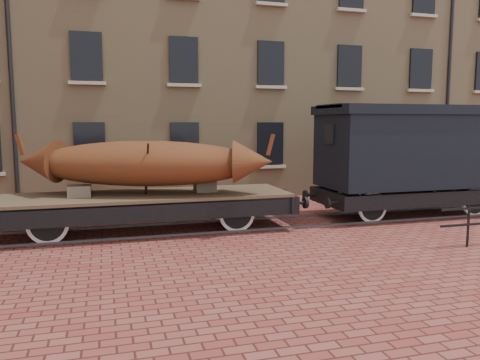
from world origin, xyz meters
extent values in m
plane|color=maroon|center=(0.00, 0.00, 0.00)|extent=(90.00, 90.00, 0.00)
cube|color=tan|center=(3.00, 10.00, 7.00)|extent=(40.00, 10.00, 14.00)
cube|color=black|center=(-6.00, 4.96, 2.20)|extent=(1.10, 0.12, 1.70)
cube|color=#B6AA94|center=(-6.00, 4.90, 1.25)|extent=(1.30, 0.18, 0.12)
cube|color=black|center=(-2.50, 4.96, 2.20)|extent=(1.10, 0.12, 1.70)
cube|color=#B6AA94|center=(-2.50, 4.90, 1.25)|extent=(1.30, 0.18, 0.12)
cube|color=black|center=(1.00, 4.96, 2.20)|extent=(1.10, 0.12, 1.70)
cube|color=#B6AA94|center=(1.00, 4.90, 1.25)|extent=(1.30, 0.18, 0.12)
cube|color=black|center=(4.50, 4.96, 2.20)|extent=(1.10, 0.12, 1.70)
cube|color=#B6AA94|center=(4.50, 4.90, 1.25)|extent=(1.30, 0.18, 0.12)
cube|color=black|center=(8.00, 4.96, 2.20)|extent=(1.10, 0.12, 1.70)
cube|color=#B6AA94|center=(8.00, 4.90, 1.25)|extent=(1.30, 0.18, 0.12)
cube|color=black|center=(-6.00, 4.96, 5.40)|extent=(1.10, 0.12, 1.70)
cube|color=#B6AA94|center=(-6.00, 4.90, 4.45)|extent=(1.30, 0.18, 0.12)
cube|color=black|center=(-2.50, 4.96, 5.40)|extent=(1.10, 0.12, 1.70)
cube|color=#B6AA94|center=(-2.50, 4.90, 4.45)|extent=(1.30, 0.18, 0.12)
cube|color=black|center=(1.00, 4.96, 5.40)|extent=(1.10, 0.12, 1.70)
cube|color=#B6AA94|center=(1.00, 4.90, 4.45)|extent=(1.30, 0.18, 0.12)
cube|color=black|center=(4.50, 4.96, 5.40)|extent=(1.10, 0.12, 1.70)
cube|color=#B6AA94|center=(4.50, 4.90, 4.45)|extent=(1.30, 0.18, 0.12)
cube|color=black|center=(8.00, 4.96, 5.40)|extent=(1.10, 0.12, 1.70)
cube|color=#B6AA94|center=(8.00, 4.90, 4.45)|extent=(1.30, 0.18, 0.12)
cube|color=#B6AA94|center=(1.00, 4.90, 7.65)|extent=(1.30, 0.18, 0.12)
cube|color=#B6AA94|center=(4.50, 4.90, 7.65)|extent=(1.30, 0.18, 0.12)
cube|color=#B6AA94|center=(8.00, 4.90, 7.65)|extent=(1.30, 0.18, 0.12)
cylinder|color=black|center=(-8.50, 4.95, 7.00)|extent=(0.14, 0.14, 14.00)
cylinder|color=black|center=(9.50, 4.95, 7.00)|extent=(0.14, 0.14, 14.00)
cube|color=#59595E|center=(0.00, -0.72, 0.03)|extent=(30.00, 0.08, 0.06)
cube|color=#59595E|center=(0.00, 0.72, 0.03)|extent=(30.00, 0.08, 0.06)
cylinder|color=black|center=(3.00, -3.80, 0.50)|extent=(0.06, 0.06, 1.00)
cube|color=brown|center=(-4.45, 0.00, 1.00)|extent=(7.98, 2.34, 0.13)
cube|color=black|center=(-4.45, -1.09, 0.75)|extent=(7.98, 0.17, 0.48)
cube|color=black|center=(-4.45, 1.09, 0.75)|extent=(7.98, 0.17, 0.48)
cube|color=black|center=(-0.46, 0.00, 0.75)|extent=(0.23, 2.45, 0.48)
cylinder|color=black|center=(-0.16, -0.80, 0.75)|extent=(0.37, 0.11, 0.11)
cylinder|color=black|center=(0.02, -0.80, 0.75)|extent=(0.09, 0.34, 0.34)
cylinder|color=black|center=(-0.16, 0.80, 0.75)|extent=(0.37, 0.11, 0.11)
cylinder|color=black|center=(0.02, 0.80, 0.75)|extent=(0.09, 0.34, 0.34)
cylinder|color=black|center=(-6.90, 0.00, 0.51)|extent=(0.11, 2.02, 0.11)
cylinder|color=white|center=(-6.90, -0.72, 0.51)|extent=(1.02, 0.07, 1.02)
cylinder|color=black|center=(-6.90, -0.72, 0.51)|extent=(0.84, 0.11, 0.84)
cube|color=black|center=(-6.90, -0.85, 0.77)|extent=(0.96, 0.09, 0.11)
cylinder|color=white|center=(-6.90, 0.72, 0.51)|extent=(1.02, 0.07, 1.02)
cylinder|color=black|center=(-6.90, 0.72, 0.51)|extent=(0.84, 0.11, 0.84)
cube|color=black|center=(-6.90, 0.85, 0.77)|extent=(0.96, 0.09, 0.11)
cylinder|color=black|center=(-2.01, 0.00, 0.51)|extent=(0.11, 2.02, 0.11)
cylinder|color=white|center=(-2.01, -0.72, 0.51)|extent=(1.02, 0.07, 1.02)
cylinder|color=black|center=(-2.01, -0.72, 0.51)|extent=(0.84, 0.11, 0.84)
cube|color=black|center=(-2.01, -0.85, 0.77)|extent=(0.96, 0.09, 0.11)
cylinder|color=white|center=(-2.01, 0.72, 0.51)|extent=(1.02, 0.07, 1.02)
cylinder|color=black|center=(-2.01, 0.72, 0.51)|extent=(0.84, 0.11, 0.84)
cube|color=black|center=(-2.01, 0.85, 0.77)|extent=(0.96, 0.09, 0.11)
cube|color=black|center=(-4.45, 0.00, 0.59)|extent=(4.26, 0.06, 0.06)
cube|color=#7A6D52|center=(-6.16, 0.00, 1.21)|extent=(0.59, 0.53, 0.30)
cube|color=#7A6D52|center=(-2.75, 0.00, 1.21)|extent=(0.59, 0.53, 0.30)
ellipsoid|color=#652F10|center=(-4.41, 0.00, 1.91)|extent=(6.51, 3.66, 1.24)
cone|color=#652F10|center=(-7.24, 0.86, 1.97)|extent=(1.37, 1.44, 1.18)
cube|color=#652F10|center=(-7.70, 1.00, 2.43)|extent=(0.27, 0.19, 0.60)
cone|color=#652F10|center=(-1.59, -0.86, 1.97)|extent=(1.37, 1.44, 1.18)
cube|color=#652F10|center=(-1.13, -1.00, 2.43)|extent=(0.27, 0.19, 0.60)
cylinder|color=black|center=(-4.41, -0.50, 1.78)|extent=(0.05, 1.06, 1.47)
cylinder|color=black|center=(-4.41, 0.50, 1.78)|extent=(0.05, 1.06, 1.47)
cube|color=black|center=(4.15, -1.09, 0.69)|extent=(5.95, 0.16, 0.45)
cube|color=black|center=(4.15, 1.09, 0.69)|extent=(5.95, 0.16, 0.45)
cube|color=black|center=(1.17, 0.00, 0.69)|extent=(0.22, 2.38, 0.45)
cylinder|color=black|center=(0.72, -0.79, 0.69)|extent=(0.08, 0.32, 0.32)
cylinder|color=black|center=(0.72, 0.79, 0.69)|extent=(0.08, 0.32, 0.32)
cylinder|color=black|center=(7.57, 0.79, 0.69)|extent=(0.08, 0.32, 0.32)
cylinder|color=black|center=(2.26, 0.00, 0.48)|extent=(0.10, 1.89, 0.10)
cylinder|color=white|center=(2.26, -0.72, 0.48)|extent=(0.95, 0.07, 0.95)
cylinder|color=black|center=(2.26, -0.72, 0.48)|extent=(0.78, 0.10, 0.78)
cylinder|color=white|center=(2.26, 0.72, 0.48)|extent=(0.95, 0.07, 0.95)
cylinder|color=black|center=(2.26, 0.72, 0.48)|extent=(0.78, 0.10, 0.78)
cylinder|color=black|center=(6.03, 0.00, 0.48)|extent=(0.10, 1.89, 0.10)
cylinder|color=white|center=(6.03, -0.72, 0.48)|extent=(0.95, 0.07, 0.95)
cylinder|color=black|center=(6.03, -0.72, 0.48)|extent=(0.78, 0.10, 0.78)
cylinder|color=white|center=(6.03, 0.72, 0.48)|extent=(0.95, 0.07, 0.95)
cylinder|color=black|center=(6.03, 0.72, 0.48)|extent=(0.78, 0.10, 0.78)
cube|color=black|center=(4.15, 0.00, 2.13)|extent=(5.95, 2.38, 2.28)
cube|color=black|center=(4.15, 0.00, 3.41)|extent=(6.13, 2.52, 0.28)
cube|color=black|center=(4.15, 0.00, 3.52)|extent=(6.13, 1.69, 0.12)
cube|color=black|center=(1.15, 0.00, 2.68)|extent=(0.08, 0.60, 0.60)
camera|label=1|loc=(-5.46, -13.00, 3.00)|focal=35.00mm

